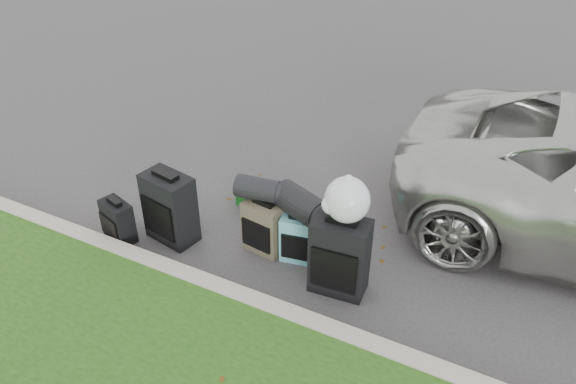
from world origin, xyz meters
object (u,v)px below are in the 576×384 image
at_px(suitcase_large_black_right, 340,256).
at_px(tote_navy, 267,201).
at_px(suitcase_small_black, 118,221).
at_px(tote_green, 249,192).
at_px(suitcase_olive, 264,227).
at_px(suitcase_teal, 299,239).
at_px(suitcase_large_black_left, 170,208).

distance_m(suitcase_large_black_right, tote_navy, 1.56).
height_order(suitcase_small_black, tote_green, suitcase_small_black).
bearing_deg(suitcase_olive, tote_green, 138.62).
xyz_separation_m(suitcase_teal, tote_navy, (-0.73, 0.63, -0.13)).
xyz_separation_m(suitcase_large_black_left, tote_green, (0.41, 0.97, -0.24)).
bearing_deg(suitcase_small_black, tote_green, 71.15).
xyz_separation_m(suitcase_large_black_left, suitcase_large_black_right, (1.94, 0.08, 0.01)).
distance_m(suitcase_small_black, suitcase_olive, 1.61).
relative_size(suitcase_small_black, suitcase_large_black_left, 0.60).
bearing_deg(suitcase_small_black, suitcase_teal, 34.62).
height_order(suitcase_large_black_right, tote_navy, suitcase_large_black_right).
bearing_deg(suitcase_teal, suitcase_large_black_right, -33.31).
bearing_deg(tote_green, suitcase_olive, -52.96).
bearing_deg(suitcase_olive, tote_navy, 124.73).
height_order(suitcase_olive, tote_navy, suitcase_olive).
bearing_deg(suitcase_large_black_right, suitcase_small_black, -176.43).
bearing_deg(suitcase_teal, suitcase_large_black_left, -178.24).
relative_size(suitcase_olive, suitcase_teal, 1.13).
relative_size(suitcase_small_black, suitcase_teal, 0.91).
distance_m(suitcase_olive, tote_green, 0.91).
bearing_deg(tote_navy, suitcase_large_black_left, -106.90).
relative_size(suitcase_large_black_left, suitcase_olive, 1.35).
bearing_deg(suitcase_teal, tote_green, 135.43).
bearing_deg(suitcase_large_black_left, suitcase_large_black_right, 12.82).
xyz_separation_m(suitcase_teal, tote_green, (-0.98, 0.66, -0.11)).
bearing_deg(suitcase_large_black_left, tote_green, 77.42).
distance_m(suitcase_large_black_left, tote_green, 1.08).
bearing_deg(suitcase_small_black, suitcase_olive, 38.19).
bearing_deg(suitcase_olive, suitcase_large_black_right, -4.82).
relative_size(suitcase_small_black, tote_navy, 1.83).
bearing_deg(tote_navy, suitcase_olive, -44.49).
height_order(suitcase_large_black_right, tote_green, suitcase_large_black_right).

